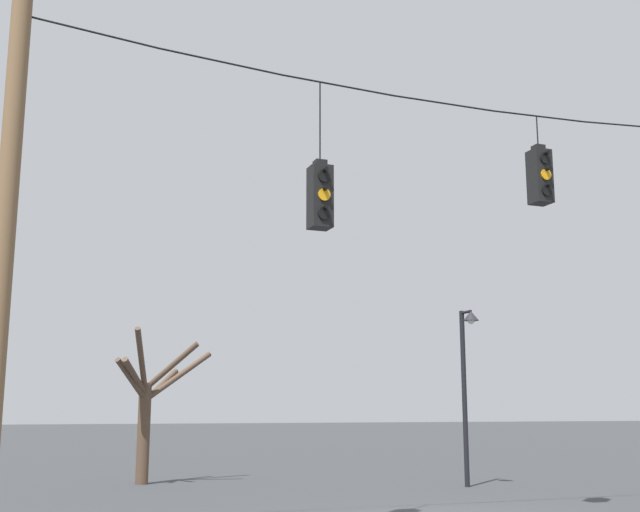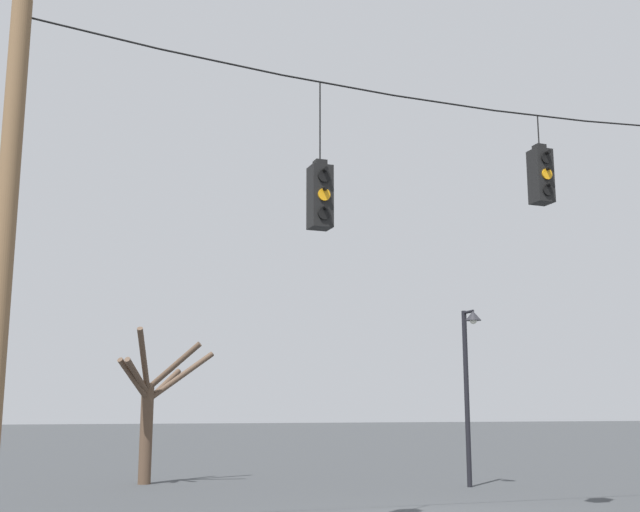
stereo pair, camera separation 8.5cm
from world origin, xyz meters
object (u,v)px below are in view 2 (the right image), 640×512
Objects in this scene: bare_tree at (151,406)px; utility_pole_left at (3,254)px; traffic_light_near_right_pole at (320,196)px; street_lamp at (469,364)px; traffic_light_over_intersection at (541,176)px.

utility_pole_left is at bearing -110.90° from bare_tree.
bare_tree is at bearing 96.73° from traffic_light_near_right_pole.
traffic_light_near_right_pole is 0.58× the size of street_lamp.
traffic_light_over_intersection is at bearing -107.65° from street_lamp.
street_lamp is at bearing 27.97° from utility_pole_left.
utility_pole_left is at bearing 179.89° from traffic_light_near_right_pole.
traffic_light_near_right_pole reaches higher than street_lamp.
traffic_light_near_right_pole is 1.49× the size of traffic_light_over_intersection.
utility_pole_left is 4.78× the size of traffic_light_over_intersection.
traffic_light_over_intersection is (8.80, -0.01, 2.02)m from utility_pole_left.
traffic_light_over_intersection is 0.39× the size of street_lamp.
traffic_light_near_right_pole is at bearing 180.00° from traffic_light_over_intersection.
traffic_light_near_right_pole is at bearing -83.27° from bare_tree.
traffic_light_over_intersection is at bearing -60.07° from bare_tree.
traffic_light_near_right_pole is 9.80m from bare_tree.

